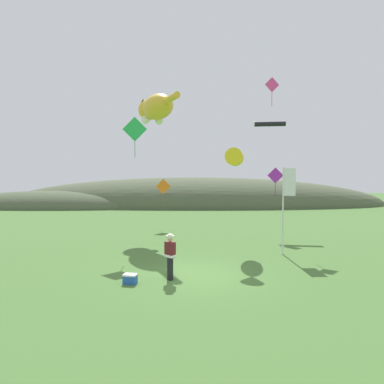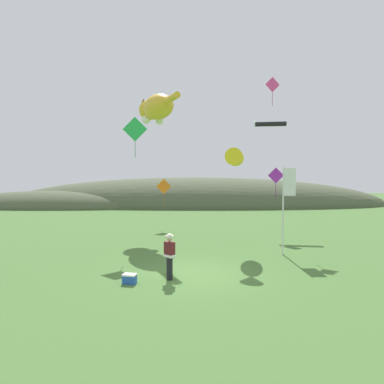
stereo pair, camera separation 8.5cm
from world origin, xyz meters
name	(u,v)px [view 1 (the left image)]	position (x,y,z in m)	size (l,w,h in m)	color
ground_plane	(191,275)	(0.00, 0.00, 0.00)	(120.00, 120.00, 0.00)	#477033
distant_hill_ridge	(174,205)	(-2.53, 30.82, 0.00)	(55.96, 13.74, 7.31)	#4C563D
festival_attendant	(170,255)	(-0.82, -0.65, 0.95)	(0.48, 0.48, 1.77)	black
kite_spool	(171,272)	(-0.85, 0.07, 0.11)	(0.16, 0.22, 0.22)	olive
picnic_cooler	(130,279)	(-2.27, -1.12, 0.18)	(0.54, 0.42, 0.36)	blue
festival_banner_pole	(286,197)	(4.76, 3.62, 2.90)	(0.66, 0.08, 4.43)	silver
kite_giant_cat	(156,108)	(-2.56, 10.30, 8.63)	(3.31, 6.04, 1.97)	gold
kite_fish_windsock	(235,158)	(2.34, 5.06, 4.97)	(1.43, 3.41, 1.02)	yellow
kite_tube_streamer	(269,124)	(5.81, 12.53, 7.87)	(2.41, 0.66, 0.44)	black
kite_diamond_orange	(163,187)	(-2.22, 12.12, 3.13)	(1.09, 0.44, 2.07)	orange
kite_diamond_green	(135,129)	(-3.23, 5.72, 6.59)	(1.39, 0.04, 2.29)	green
kite_diamond_pink	(272,85)	(5.25, 9.27, 9.95)	(0.99, 0.22, 1.90)	#E53F8C
kite_diamond_violet	(275,176)	(5.40, 8.63, 3.97)	(0.97, 0.40, 1.94)	purple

